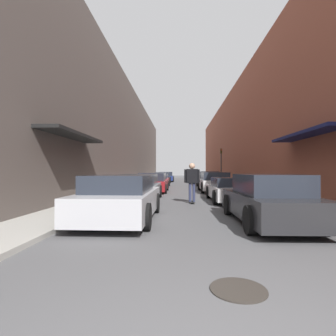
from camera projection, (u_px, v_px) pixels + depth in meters
name	position (u px, v px, depth m)	size (l,w,h in m)	color
ground	(183.00, 188.00, 22.10)	(114.07, 114.07, 0.00)	#515154
curb_strip_left	(143.00, 184.00, 27.45)	(1.80, 51.85, 0.12)	#A3A099
curb_strip_right	(222.00, 184.00, 27.11)	(1.80, 51.85, 0.12)	#A3A099
building_row_left	(116.00, 138.00, 27.62)	(4.90, 51.85, 9.92)	#564C47
building_row_right	(251.00, 137.00, 27.03)	(4.90, 51.85, 9.85)	brown
parked_car_left_0	(121.00, 198.00, 7.78)	(2.05, 4.43, 1.34)	#B7B7BC
parked_car_left_1	(140.00, 188.00, 13.02)	(1.95, 4.46, 1.30)	gray
parked_car_left_2	(153.00, 183.00, 18.09)	(2.05, 4.38, 1.32)	maroon
parked_car_left_3	(158.00, 180.00, 23.69)	(2.00, 4.49, 1.19)	maroon
parked_car_left_4	(162.00, 178.00, 29.76)	(1.85, 4.55, 1.30)	black
parked_car_left_5	(166.00, 177.00, 35.04)	(2.03, 4.21, 1.31)	navy
parked_car_right_0	(267.00, 200.00, 7.29)	(1.86, 4.41, 1.37)	#232326
parked_car_right_1	(231.00, 190.00, 12.57)	(2.05, 4.30, 1.15)	silver
parked_car_right_2	(214.00, 182.00, 18.17)	(2.08, 4.37, 1.36)	silver
parked_car_right_3	(208.00, 180.00, 23.47)	(1.97, 4.16, 1.40)	gray
skateboarder	(192.00, 178.00, 11.83)	(0.70, 0.78, 1.82)	black
manhole_cover	(238.00, 289.00, 3.23)	(0.70, 0.70, 0.02)	#332D28
traffic_light	(221.00, 163.00, 24.96)	(0.16, 0.22, 3.44)	#2D2D2D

